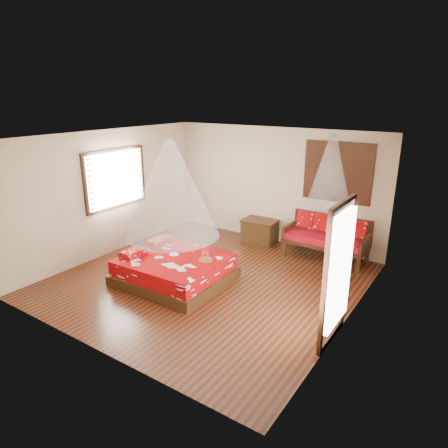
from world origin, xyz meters
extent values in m
cube|color=black|center=(0.00, 0.00, -0.01)|extent=(5.50, 5.50, 0.02)
cube|color=white|center=(0.00, 0.00, 2.81)|extent=(5.50, 5.50, 0.02)
cube|color=#BDAD8A|center=(-2.76, 0.00, 1.40)|extent=(0.02, 5.50, 2.80)
cube|color=#BDAD8A|center=(2.76, 0.00, 1.40)|extent=(0.02, 5.50, 2.80)
cube|color=#BDAD8A|center=(0.00, 2.76, 1.40)|extent=(5.50, 0.02, 2.80)
cube|color=#BDAD8A|center=(0.00, -2.76, 1.40)|extent=(5.50, 0.02, 2.80)
cube|color=black|center=(-0.53, -0.40, 0.10)|extent=(2.01, 1.83, 0.20)
cube|color=#8D0406|center=(-0.53, -0.40, 0.35)|extent=(1.91, 1.73, 0.30)
cube|color=#8D0406|center=(-1.23, -0.79, 0.57)|extent=(0.29, 0.52, 0.13)
cube|color=#8D0406|center=(-1.25, -0.04, 0.57)|extent=(0.29, 0.52, 0.13)
cube|color=black|center=(0.70, 1.96, 0.21)|extent=(0.08, 0.08, 0.42)
cube|color=black|center=(2.38, 1.96, 0.21)|extent=(0.08, 0.08, 0.42)
cube|color=black|center=(0.70, 2.64, 0.21)|extent=(0.08, 0.08, 0.42)
cube|color=black|center=(2.38, 2.64, 0.21)|extent=(0.08, 0.08, 0.42)
cube|color=black|center=(1.54, 2.30, 0.38)|extent=(1.80, 0.80, 0.08)
cube|color=maroon|center=(1.54, 2.30, 0.49)|extent=(1.74, 0.74, 0.14)
cube|color=black|center=(1.54, 2.66, 0.67)|extent=(1.80, 0.06, 0.55)
cube|color=black|center=(0.68, 2.30, 0.54)|extent=(0.06, 0.80, 0.30)
cube|color=black|center=(2.40, 2.30, 0.54)|extent=(0.06, 0.80, 0.30)
cube|color=#8D0406|center=(0.94, 2.54, 0.75)|extent=(0.38, 0.20, 0.40)
cube|color=#8D0406|center=(1.34, 2.54, 0.75)|extent=(0.38, 0.20, 0.40)
cube|color=#8D0406|center=(1.74, 2.54, 0.75)|extent=(0.38, 0.20, 0.40)
cube|color=#8D0406|center=(2.14, 2.54, 0.75)|extent=(0.38, 0.20, 0.40)
cube|color=black|center=(-0.20, 2.45, 0.26)|extent=(0.82, 0.60, 0.52)
cube|color=black|center=(-0.20, 2.45, 0.55)|extent=(0.86, 0.64, 0.05)
cube|color=black|center=(1.54, 2.72, 1.90)|extent=(1.52, 0.06, 1.32)
cube|color=black|center=(1.54, 2.71, 1.90)|extent=(1.35, 0.04, 1.10)
cube|color=black|center=(-2.72, 0.20, 1.70)|extent=(0.08, 1.74, 1.34)
cube|color=silver|center=(-2.68, 0.20, 1.70)|extent=(0.04, 1.54, 1.10)
cube|color=black|center=(2.72, -0.60, 1.05)|extent=(0.08, 1.02, 2.16)
cube|color=white|center=(2.70, -0.60, 1.15)|extent=(0.03, 0.82, 1.70)
cylinder|color=brown|center=(0.08, -0.19, 0.52)|extent=(0.27, 0.27, 0.03)
cone|color=white|center=(-0.53, -0.40, 1.85)|extent=(1.77, 1.77, 1.80)
cone|color=white|center=(1.54, 2.25, 2.00)|extent=(0.93, 0.93, 1.50)
camera|label=1|loc=(4.28, -5.82, 3.54)|focal=32.00mm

